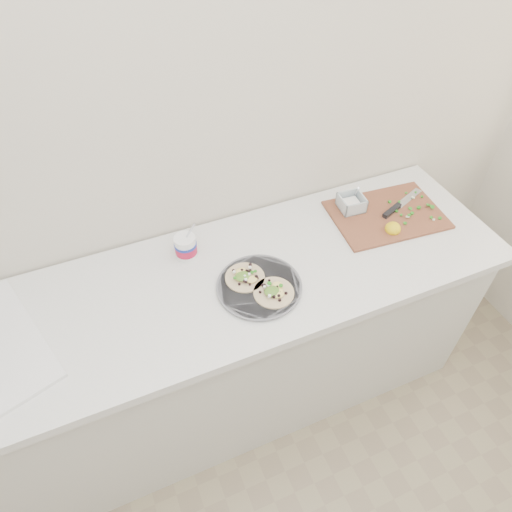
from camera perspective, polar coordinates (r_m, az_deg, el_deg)
name	(u,v)px	position (r m, az deg, el deg)	size (l,w,h in m)	color
counter	(205,352)	(2.05, -6.40, -11.89)	(2.44, 0.66, 0.90)	beige
taco_plate	(259,285)	(1.65, 0.40, -3.62)	(0.31, 0.31, 0.04)	slate
tub	(186,245)	(1.75, -8.71, 1.39)	(0.09, 0.09, 0.19)	white
cutboard	(384,211)	(2.02, 15.72, 5.40)	(0.49, 0.36, 0.07)	brown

